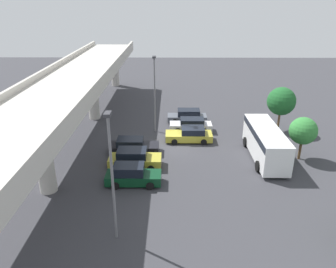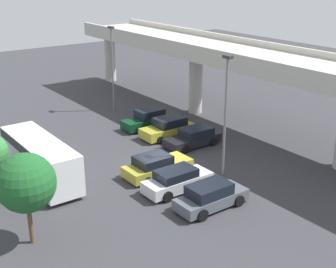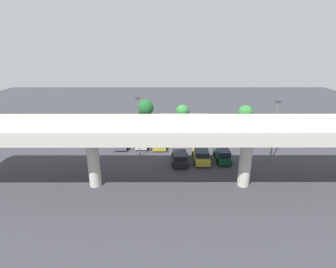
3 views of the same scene
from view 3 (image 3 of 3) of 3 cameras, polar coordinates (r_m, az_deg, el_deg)
name	(u,v)px [view 3 (image 3 of 3)]	position (r m, az deg, el deg)	size (l,w,h in m)	color
ground_plane	(169,149)	(39.17, 0.21, -3.30)	(106.54, 106.54, 0.00)	#38383D
highway_overpass	(170,135)	(27.46, 0.34, -0.17)	(51.02, 6.51, 7.39)	#BCB7AD
parked_car_0	(222,155)	(36.15, 11.78, -4.45)	(1.97, 4.42, 1.69)	#0C381E
parked_car_1	(201,155)	(35.54, 7.23, -4.62)	(2.17, 4.62, 1.66)	gold
parked_car_2	(180,157)	(34.96, 2.60, -5.06)	(2.13, 4.68, 1.45)	black
parked_car_3	(160,142)	(40.09, -1.81, -1.65)	(2.23, 4.83, 1.52)	gold
parked_car_4	(142,141)	(40.50, -5.63, -1.47)	(1.99, 4.68, 1.51)	silver
parked_car_5	(123,141)	(40.66, -9.82, -1.56)	(2.04, 4.65, 1.58)	#515660
shuttle_bus	(183,122)	(46.16, 3.22, 2.64)	(8.37, 2.67, 2.93)	white
lamp_post_near_aisle	(139,123)	(35.36, -6.41, 2.40)	(0.70, 0.35, 8.36)	slate
lamp_post_mid_lot	(275,127)	(36.35, 22.23, 1.41)	(0.70, 0.35, 8.27)	slate
tree_front_left	(245,113)	(50.88, 16.49, 4.51)	(2.71, 2.71, 3.98)	brown
tree_front_centre	(183,111)	(48.98, 3.19, 4.94)	(2.50, 2.50, 4.06)	brown
tree_front_far_right	(145,108)	(48.98, -4.95, 5.72)	(3.08, 3.08, 5.02)	brown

